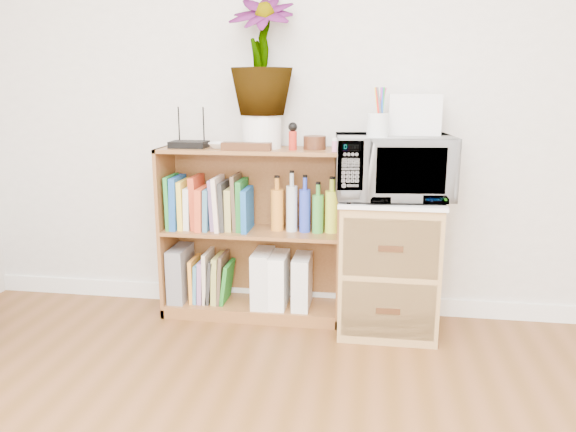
# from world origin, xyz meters

# --- Properties ---
(skirting_board) EXTENTS (4.00, 0.02, 0.10)m
(skirting_board) POSITION_xyz_m (0.00, 2.24, 0.05)
(skirting_board) COLOR white
(skirting_board) RESTS_ON ground
(bookshelf) EXTENTS (1.00, 0.30, 0.95)m
(bookshelf) POSITION_xyz_m (-0.35, 2.10, 0.47)
(bookshelf) COLOR brown
(bookshelf) RESTS_ON ground
(wicker_unit) EXTENTS (0.50, 0.45, 0.70)m
(wicker_unit) POSITION_xyz_m (0.40, 2.02, 0.35)
(wicker_unit) COLOR #9E7542
(wicker_unit) RESTS_ON ground
(microwave) EXTENTS (0.61, 0.45, 0.32)m
(microwave) POSITION_xyz_m (0.40, 2.02, 0.88)
(microwave) COLOR white
(microwave) RESTS_ON wicker_unit
(pen_cup) EXTENTS (0.10, 0.10, 0.11)m
(pen_cup) POSITION_xyz_m (0.32, 1.91, 1.09)
(pen_cup) COLOR silver
(pen_cup) RESTS_ON microwave
(small_appliance) EXTENTS (0.25, 0.21, 0.20)m
(small_appliance) POSITION_xyz_m (0.50, 2.10, 1.14)
(small_appliance) COLOR silver
(small_appliance) RESTS_ON microwave
(router) EXTENTS (0.20, 0.13, 0.04)m
(router) POSITION_xyz_m (-0.69, 2.08, 0.97)
(router) COLOR black
(router) RESTS_ON bookshelf
(white_bowl) EXTENTS (0.13, 0.13, 0.03)m
(white_bowl) POSITION_xyz_m (-0.51, 2.07, 0.97)
(white_bowl) COLOR silver
(white_bowl) RESTS_ON bookshelf
(plant_pot) EXTENTS (0.21, 0.21, 0.18)m
(plant_pot) POSITION_xyz_m (-0.29, 2.12, 1.04)
(plant_pot) COLOR white
(plant_pot) RESTS_ON bookshelf
(potted_plant) EXTENTS (0.34, 0.34, 0.60)m
(potted_plant) POSITION_xyz_m (-0.29, 2.12, 1.43)
(potted_plant) COLOR #2B6729
(potted_plant) RESTS_ON plant_pot
(trinket_box) EXTENTS (0.26, 0.06, 0.04)m
(trinket_box) POSITION_xyz_m (-0.35, 2.00, 0.97)
(trinket_box) COLOR #3B2410
(trinket_box) RESTS_ON bookshelf
(kokeshi_doll) EXTENTS (0.04, 0.04, 0.10)m
(kokeshi_doll) POSITION_xyz_m (-0.12, 2.06, 1.00)
(kokeshi_doll) COLOR #AC2115
(kokeshi_doll) RESTS_ON bookshelf
(wooden_bowl) EXTENTS (0.12, 0.12, 0.07)m
(wooden_bowl) POSITION_xyz_m (-0.01, 2.11, 0.98)
(wooden_bowl) COLOR #3C1D10
(wooden_bowl) RESTS_ON bookshelf
(paint_jars) EXTENTS (0.11, 0.04, 0.06)m
(paint_jars) POSITION_xyz_m (0.14, 2.01, 0.98)
(paint_jars) COLOR pink
(paint_jars) RESTS_ON bookshelf
(file_box) EXTENTS (0.09, 0.25, 0.31)m
(file_box) POSITION_xyz_m (-0.77, 2.10, 0.22)
(file_box) COLOR slate
(file_box) RESTS_ON bookshelf
(magazine_holder_left) EXTENTS (0.10, 0.25, 0.31)m
(magazine_holder_left) POSITION_xyz_m (-0.29, 2.09, 0.23)
(magazine_holder_left) COLOR silver
(magazine_holder_left) RESTS_ON bookshelf
(magazine_holder_mid) EXTENTS (0.09, 0.24, 0.30)m
(magazine_holder_mid) POSITION_xyz_m (-0.20, 2.09, 0.22)
(magazine_holder_mid) COLOR white
(magazine_holder_mid) RESTS_ON bookshelf
(magazine_holder_right) EXTENTS (0.09, 0.23, 0.29)m
(magazine_holder_right) POSITION_xyz_m (-0.07, 2.09, 0.22)
(magazine_holder_right) COLOR silver
(magazine_holder_right) RESTS_ON bookshelf
(cookbooks) EXTENTS (0.46, 0.20, 0.31)m
(cookbooks) POSITION_xyz_m (-0.59, 2.10, 0.63)
(cookbooks) COLOR #228232
(cookbooks) RESTS_ON bookshelf
(liquor_bottles) EXTENTS (0.46, 0.07, 0.32)m
(liquor_bottles) POSITION_xyz_m (-0.01, 2.10, 0.64)
(liquor_bottles) COLOR orange
(liquor_bottles) RESTS_ON bookshelf
(lower_books) EXTENTS (0.23, 0.19, 0.29)m
(lower_books) POSITION_xyz_m (-0.59, 2.10, 0.20)
(lower_books) COLOR orange
(lower_books) RESTS_ON bookshelf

